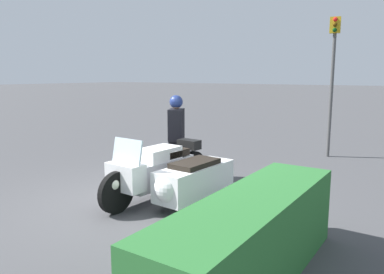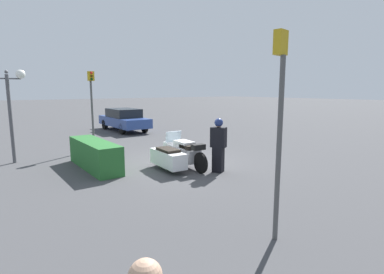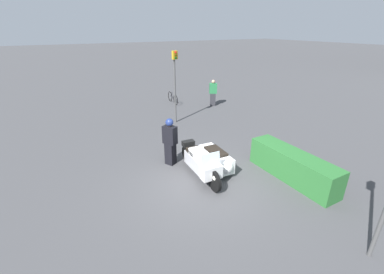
{
  "view_description": "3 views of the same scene",
  "coord_description": "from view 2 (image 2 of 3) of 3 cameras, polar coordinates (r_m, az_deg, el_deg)",
  "views": [
    {
      "loc": [
        4.55,
        4.24,
        2.18
      ],
      "look_at": [
        -1.58,
        0.11,
        0.95
      ],
      "focal_mm": 35.0,
      "sensor_mm": 36.0,
      "label": 1
    },
    {
      "loc": [
        -8.85,
        5.96,
        2.66
      ],
      "look_at": [
        -0.79,
        -0.0,
        1.07
      ],
      "focal_mm": 28.0,
      "sensor_mm": 36.0,
      "label": 2
    },
    {
      "loc": [
        5.96,
        -3.78,
        4.68
      ],
      "look_at": [
        -1.64,
        0.48,
        0.91
      ],
      "focal_mm": 24.0,
      "sensor_mm": 36.0,
      "label": 3
    }
  ],
  "objects": [
    {
      "name": "police_motorcycle",
      "position": [
        10.28,
        -3.28,
        -3.28
      ],
      "size": [
        2.68,
        1.42,
        1.17
      ],
      "rotation": [
        0.0,
        0.0,
        -0.06
      ],
      "color": "black",
      "rests_on": "ground"
    },
    {
      "name": "traffic_light_far",
      "position": [
        5.28,
        16.28,
        5.42
      ],
      "size": [
        0.22,
        0.28,
        3.63
      ],
      "rotation": [
        0.0,
        0.0,
        0.18
      ],
      "color": "#4C4C4C",
      "rests_on": "ground"
    },
    {
      "name": "hedge_bush_curbside",
      "position": [
        10.76,
        -18.06,
        -3.2
      ],
      "size": [
        3.17,
        0.79,
        0.94
      ],
      "primitive_type": "cube",
      "color": "#28662D",
      "rests_on": "ground"
    },
    {
      "name": "officer_rider",
      "position": [
        9.7,
        5.05,
        -1.31
      ],
      "size": [
        0.56,
        0.48,
        1.76
      ],
      "rotation": [
        0.0,
        0.0,
        -1.08
      ],
      "color": "black",
      "rests_on": "ground"
    },
    {
      "name": "twin_lamp_post",
      "position": [
        12.58,
        -31.62,
        7.31
      ],
      "size": [
        0.32,
        1.19,
        3.38
      ],
      "color": "#4C4C51",
      "rests_on": "ground"
    },
    {
      "name": "ground_plane",
      "position": [
        11.0,
        -2.46,
        -5.01
      ],
      "size": [
        160.0,
        160.0,
        0.0
      ],
      "primitive_type": "plane",
      "color": "#424244"
    },
    {
      "name": "parked_car_background",
      "position": [
        20.02,
        -12.87,
        3.35
      ],
      "size": [
        4.76,
        1.75,
        1.45
      ],
      "rotation": [
        0.0,
        0.0,
        -0.01
      ],
      "color": "#2D478C",
      "rests_on": "ground"
    },
    {
      "name": "traffic_light_near",
      "position": [
        13.74,
        -18.54,
        6.85
      ],
      "size": [
        0.23,
        0.27,
        3.44
      ],
      "rotation": [
        0.0,
        0.0,
        3.18
      ],
      "color": "#4C4C4C",
      "rests_on": "ground"
    }
  ]
}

